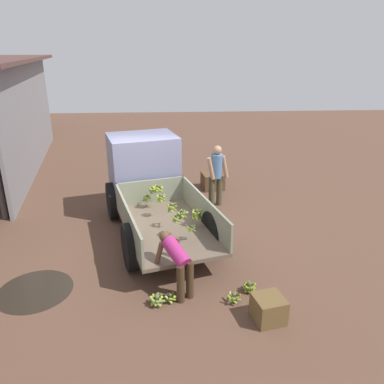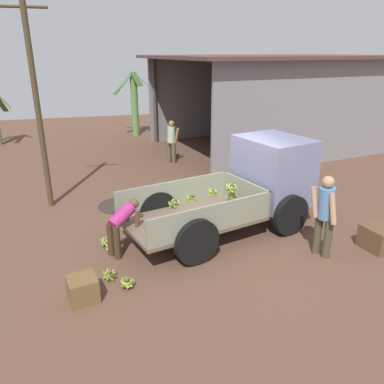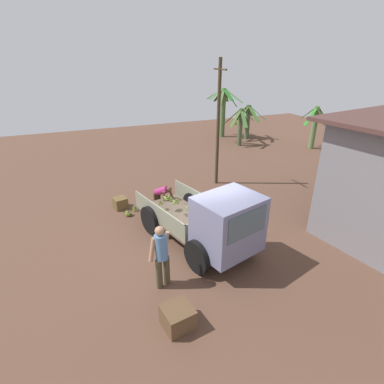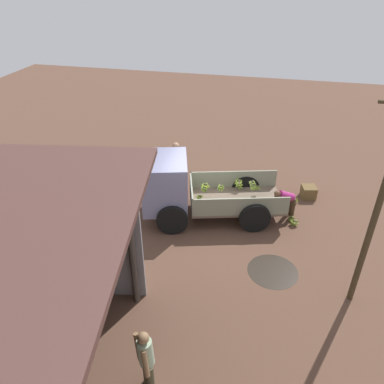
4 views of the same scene
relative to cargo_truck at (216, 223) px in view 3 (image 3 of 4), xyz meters
The scene contains 17 objects.
ground 1.40m from the cargo_truck, behind, with size 36.00×36.00×0.00m, color brown.
mud_patch_0 3.82m from the cargo_truck, 147.15° to the left, with size 1.37×1.37×0.01m, color black.
cargo_truck is the anchor object (origin of this frame).
utility_pole 5.86m from the cargo_truck, 153.36° to the left, with size 1.09×0.14×5.45m.
banana_palm_0 13.36m from the cargo_truck, 126.25° to the left, with size 1.66×2.14×2.66m.
banana_palm_2 14.50m from the cargo_truck, 151.91° to the left, with size 2.42×2.17×3.43m.
banana_palm_4 12.33m from the cargo_truck, 146.49° to the left, with size 2.11×1.78×2.42m.
banana_palm_5 14.22m from the cargo_truck, 144.83° to the left, with size 2.52×2.28×2.38m.
person_foreground_visitor 1.96m from the cargo_truck, 69.84° to the right, with size 0.47×0.66×1.75m.
person_worker_loading 3.39m from the cargo_truck, 168.83° to the right, with size 0.76×0.78×1.11m.
person_bystander_near_shed 5.90m from the cargo_truck, 98.15° to the left, with size 0.51×0.55×1.61m.
banana_bunch_on_ground_0 4.01m from the cargo_truck, 149.63° to the right, with size 0.28×0.27×0.21m.
banana_bunch_on_ground_1 3.77m from the cargo_truck, behind, with size 0.29×0.29×0.22m.
banana_bunch_on_ground_2 3.73m from the cargo_truck, behind, with size 0.22×0.23×0.18m.
banana_bunch_on_ground_3 4.11m from the cargo_truck, 155.88° to the right, with size 0.26×0.26×0.21m.
wooden_crate_0 4.71m from the cargo_truck, 152.75° to the right, with size 0.48×0.48×0.43m, color brown.
wooden_crate_1 2.94m from the cargo_truck, 42.71° to the right, with size 0.65×0.65×0.50m, color brown.
Camera 3 is at (7.56, -3.31, 5.52)m, focal length 28.00 mm.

